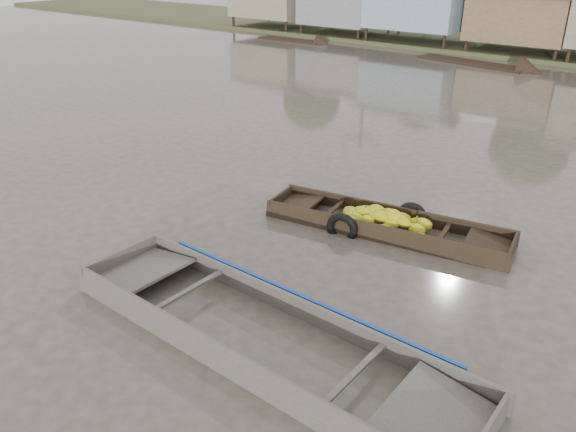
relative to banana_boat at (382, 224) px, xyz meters
The scene contains 3 objects.
ground 3.85m from the banana_boat, 114.17° to the right, with size 120.00×120.00×0.00m, color #494038.
banana_boat is the anchor object (origin of this frame).
viewer_boat 4.87m from the banana_boat, 83.50° to the right, with size 7.59×2.01×0.61m.
Camera 1 is at (7.09, -6.94, 5.91)m, focal length 35.00 mm.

